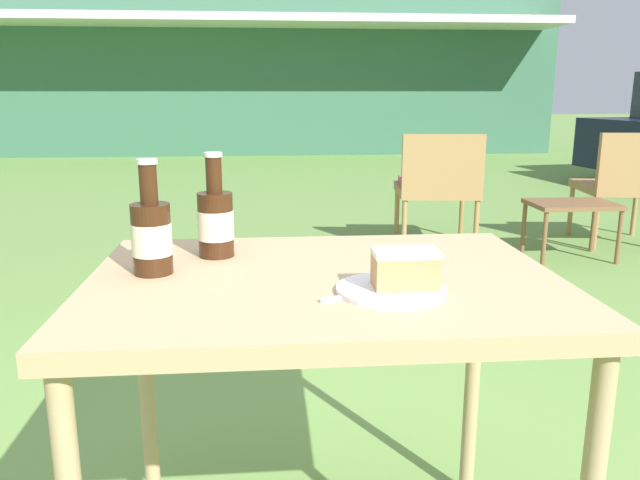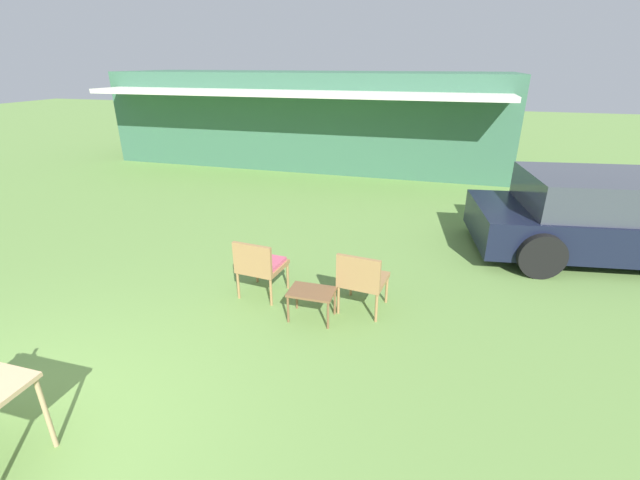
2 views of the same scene
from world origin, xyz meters
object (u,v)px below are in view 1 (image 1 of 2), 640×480
Objects in this scene: cake_on_plate at (399,277)px; patio_table at (324,310)px; wicker_chair_plain at (626,181)px; cola_bottle_near at (216,221)px; wicker_chair_cushioned at (437,183)px; garden_side_table at (572,209)px; cola_bottle_far at (152,234)px.

patio_table is at bearing 136.97° from cake_on_plate.
cola_bottle_near is at bearing 53.78° from wicker_chair_plain.
wicker_chair_cushioned reaches higher than patio_table.
wicker_chair_plain is at bearing 30.91° from garden_side_table.
cola_bottle_near is (-0.36, 0.29, 0.05)m from cake_on_plate.
cola_bottle_near is at bearing 142.67° from patio_table.
garden_side_table is at bearing 50.12° from cola_bottle_near.
patio_table is 0.38m from cola_bottle_far.
cola_bottle_near is at bearing -129.88° from garden_side_table.
patio_table is (-1.10, -3.13, 0.20)m from wicker_chair_cushioned.
garden_side_table is 3.42m from cola_bottle_near.
patio_table is (-2.50, -3.11, 0.20)m from wicker_chair_plain.
wicker_chair_plain is 4.20m from cola_bottle_far.
cake_on_plate is at bearing -39.49° from cola_bottle_near.
garden_side_table is at bearing 49.98° from cola_bottle_far.
cake_on_plate is 0.47m from cola_bottle_near.
patio_table is 4.63× the size of cake_on_plate.
cola_bottle_far reaches higher than wicker_chair_plain.
wicker_chair_plain is 4.09× the size of cake_on_plate.
cola_bottle_near is (-1.33, -2.96, 0.36)m from wicker_chair_cushioned.
cola_bottle_near is (-2.17, -2.60, 0.49)m from garden_side_table.
wicker_chair_cushioned is at bearing 5.76° from wicker_chair_plain.
garden_side_table is at bearing 162.81° from wicker_chair_cushioned.
cake_on_plate is 0.87× the size of cola_bottle_near.
wicker_chair_plain is at bearing 47.06° from cola_bottle_far.
wicker_chair_plain reaches higher than garden_side_table.
wicker_chair_plain reaches higher than patio_table.
cola_bottle_far is (-0.48, 0.17, 0.05)m from cake_on_plate.
cake_on_plate is at bearing 79.33° from wicker_chair_cushioned.
cola_bottle_near is 1.00× the size of cola_bottle_far.
cola_bottle_far is at bearing 70.83° from wicker_chair_cushioned.
cake_on_plate is (-1.81, -2.89, 0.44)m from garden_side_table.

